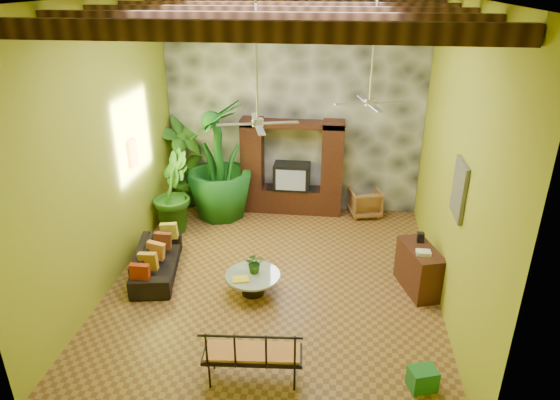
# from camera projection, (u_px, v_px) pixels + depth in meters

# --- Properties ---
(ground) EXTENTS (7.00, 7.00, 0.00)m
(ground) POSITION_uv_depth(u_px,v_px,m) (275.00, 281.00, 9.49)
(ground) COLOR brown
(ground) RESTS_ON ground
(back_wall) EXTENTS (6.00, 0.02, 5.00)m
(back_wall) POSITION_uv_depth(u_px,v_px,m) (294.00, 107.00, 11.63)
(back_wall) COLOR #A7B428
(back_wall) RESTS_ON ground
(left_wall) EXTENTS (0.02, 7.00, 5.00)m
(left_wall) POSITION_uv_depth(u_px,v_px,m) (106.00, 150.00, 8.80)
(left_wall) COLOR #A7B428
(left_wall) RESTS_ON ground
(right_wall) EXTENTS (0.02, 7.00, 5.00)m
(right_wall) POSITION_uv_depth(u_px,v_px,m) (456.00, 164.00, 8.13)
(right_wall) COLOR #A7B428
(right_wall) RESTS_ON ground
(stone_accent_wall) EXTENTS (5.98, 0.10, 4.98)m
(stone_accent_wall) POSITION_uv_depth(u_px,v_px,m) (294.00, 108.00, 11.57)
(stone_accent_wall) COLOR #373A3E
(stone_accent_wall) RESTS_ON ground
(ceiling_beams) EXTENTS (5.95, 5.36, 0.22)m
(ceiling_beams) POSITION_uv_depth(u_px,v_px,m) (273.00, 14.00, 7.53)
(ceiling_beams) COLOR #3F2314
(ceiling_beams) RESTS_ON ceiling
(entertainment_center) EXTENTS (2.40, 0.55, 2.30)m
(entertainment_center) POSITION_uv_depth(u_px,v_px,m) (292.00, 174.00, 11.93)
(entertainment_center) COLOR black
(entertainment_center) RESTS_ON ground
(ceiling_fan_front) EXTENTS (1.28, 1.28, 1.86)m
(ceiling_fan_front) POSITION_uv_depth(u_px,v_px,m) (258.00, 110.00, 7.75)
(ceiling_fan_front) COLOR #B0AFB4
(ceiling_fan_front) RESTS_ON ceiling
(ceiling_fan_back) EXTENTS (1.28, 1.28, 1.86)m
(ceiling_fan_back) POSITION_uv_depth(u_px,v_px,m) (370.00, 91.00, 9.00)
(ceiling_fan_back) COLOR #B0AFB4
(ceiling_fan_back) RESTS_ON ceiling
(wall_art_mask) EXTENTS (0.06, 0.32, 0.55)m
(wall_art_mask) POSITION_uv_depth(u_px,v_px,m) (133.00, 153.00, 9.86)
(wall_art_mask) COLOR gold
(wall_art_mask) RESTS_ON left_wall
(wall_art_painting) EXTENTS (0.06, 0.70, 0.90)m
(wall_art_painting) POSITION_uv_depth(u_px,v_px,m) (459.00, 190.00, 7.67)
(wall_art_painting) COLOR #235482
(wall_art_painting) RESTS_ON right_wall
(sofa) EXTENTS (1.09, 2.02, 0.56)m
(sofa) POSITION_uv_depth(u_px,v_px,m) (157.00, 260.00, 9.64)
(sofa) COLOR black
(sofa) RESTS_ON ground
(wicker_armchair) EXTENTS (0.85, 0.87, 0.66)m
(wicker_armchair) POSITION_uv_depth(u_px,v_px,m) (365.00, 202.00, 11.98)
(wicker_armchair) COLOR brown
(wicker_armchair) RESTS_ON ground
(tall_plant_a) EXTENTS (1.41, 1.46, 2.30)m
(tall_plant_a) POSITION_uv_depth(u_px,v_px,m) (184.00, 162.00, 12.17)
(tall_plant_a) COLOR #275F19
(tall_plant_a) RESTS_ON ground
(tall_plant_b) EXTENTS (1.00, 1.15, 1.83)m
(tall_plant_b) POSITION_uv_depth(u_px,v_px,m) (172.00, 192.00, 11.08)
(tall_plant_b) COLOR #235A17
(tall_plant_b) RESTS_ON ground
(tall_plant_c) EXTENTS (1.67, 1.67, 2.78)m
(tall_plant_c) POSITION_uv_depth(u_px,v_px,m) (219.00, 161.00, 11.53)
(tall_plant_c) COLOR #185E1D
(tall_plant_c) RESTS_ON ground
(coffee_table) EXTENTS (0.99, 0.99, 0.40)m
(coffee_table) POSITION_uv_depth(u_px,v_px,m) (253.00, 281.00, 9.03)
(coffee_table) COLOR black
(coffee_table) RESTS_ON ground
(centerpiece_plant) EXTENTS (0.40, 0.36, 0.38)m
(centerpiece_plant) POSITION_uv_depth(u_px,v_px,m) (255.00, 263.00, 8.97)
(centerpiece_plant) COLOR #275A17
(centerpiece_plant) RESTS_ON coffee_table
(yellow_tray) EXTENTS (0.33, 0.28, 0.03)m
(yellow_tray) POSITION_uv_depth(u_px,v_px,m) (241.00, 279.00, 8.79)
(yellow_tray) COLOR gold
(yellow_tray) RESTS_ON coffee_table
(iron_bench) EXTENTS (1.43, 0.62, 0.57)m
(iron_bench) POSITION_uv_depth(u_px,v_px,m) (252.00, 353.00, 6.89)
(iron_bench) COLOR black
(iron_bench) RESTS_ON ground
(side_console) EXTENTS (0.78, 1.17, 0.86)m
(side_console) POSITION_uv_depth(u_px,v_px,m) (419.00, 269.00, 9.08)
(side_console) COLOR #331510
(side_console) RESTS_ON ground
(green_bin) EXTENTS (0.45, 0.39, 0.33)m
(green_bin) POSITION_uv_depth(u_px,v_px,m) (423.00, 379.00, 6.97)
(green_bin) COLOR #1C6923
(green_bin) RESTS_ON ground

